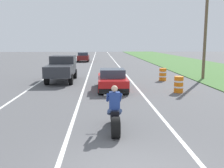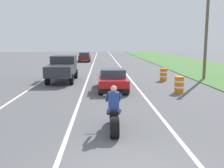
{
  "view_description": "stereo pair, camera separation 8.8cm",
  "coord_description": "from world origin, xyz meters",
  "views": [
    {
      "loc": [
        -0.75,
        -5.26,
        3.05
      ],
      "look_at": [
        -0.12,
        7.41,
        1.0
      ],
      "focal_mm": 41.38,
      "sensor_mm": 36.0,
      "label": 1
    },
    {
      "loc": [
        -0.66,
        -5.27,
        3.05
      ],
      "look_at": [
        -0.12,
        7.41,
        1.0
      ],
      "focal_mm": 41.38,
      "sensor_mm": 36.0,
      "label": 2
    }
  ],
  "objects": [
    {
      "name": "lane_stripe_left_solid",
      "position": [
        -5.4,
        20.0,
        0.0
      ],
      "size": [
        0.14,
        120.0,
        0.01
      ],
      "primitive_type": "cube",
      "color": "white",
      "rests_on": "ground"
    },
    {
      "name": "lane_stripe_right_solid",
      "position": [
        1.8,
        20.0,
        0.0
      ],
      "size": [
        0.14,
        120.0,
        0.01
      ],
      "primitive_type": "cube",
      "color": "white",
      "rests_on": "ground"
    },
    {
      "name": "lane_stripe_centre_dashed",
      "position": [
        -1.8,
        20.0,
        0.0
      ],
      "size": [
        0.14,
        120.0,
        0.01
      ],
      "primitive_type": "cube",
      "color": "white",
      "rests_on": "ground"
    },
    {
      "name": "motorcycle_with_rider",
      "position": [
        -0.24,
        3.28,
        0.59
      ],
      "size": [
        0.7,
        2.21,
        1.62
      ],
      "color": "black",
      "rests_on": "ground"
    },
    {
      "name": "sports_car_red",
      "position": [
        0.08,
        11.3,
        0.63
      ],
      "size": [
        1.84,
        4.3,
        1.37
      ],
      "color": "red",
      "rests_on": "ground"
    },
    {
      "name": "pickup_truck_left_lane_dark_grey",
      "position": [
        -3.7,
        15.1,
        1.11
      ],
      "size": [
        2.02,
        4.8,
        1.98
      ],
      "color": "#2D3035",
      "rests_on": "ground"
    },
    {
      "name": "utility_pole_roadside",
      "position": [
        7.93,
        15.76,
        3.88
      ],
      "size": [
        0.24,
        0.24,
        7.77
      ],
      "primitive_type": "cylinder",
      "color": "brown",
      "rests_on": "ground"
    },
    {
      "name": "construction_barrel_nearest",
      "position": [
        4.11,
        10.11,
        0.5
      ],
      "size": [
        0.58,
        0.58,
        1.0
      ],
      "color": "orange",
      "rests_on": "ground"
    },
    {
      "name": "construction_barrel_mid",
      "position": [
        4.35,
        15.07,
        0.5
      ],
      "size": [
        0.58,
        0.58,
        1.0
      ],
      "color": "orange",
      "rests_on": "ground"
    },
    {
      "name": "distant_car_far_ahead",
      "position": [
        -3.28,
        36.31,
        0.77
      ],
      "size": [
        1.8,
        4.0,
        1.5
      ],
      "color": "maroon",
      "rests_on": "ground"
    }
  ]
}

